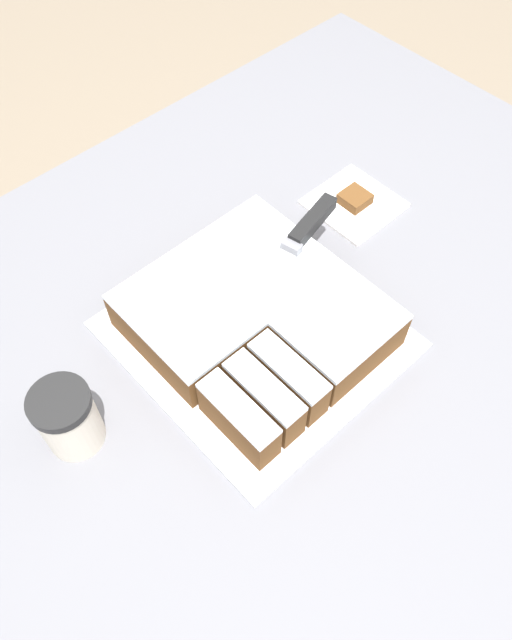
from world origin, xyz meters
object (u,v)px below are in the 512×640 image
(cake_board, at_px, (256,335))
(brownie, at_px, (355,198))
(coffee_cup, at_px, (68,419))
(knife, at_px, (300,237))
(cake, at_px, (256,317))

(cake_board, xyz_separation_m, brownie, (0.31, 0.08, 0.01))
(coffee_cup, distance_m, brownie, 0.59)
(cake_board, relative_size, knife, 1.30)
(cake_board, distance_m, knife, 0.16)
(coffee_cup, relative_size, brownie, 2.30)
(coffee_cup, bearing_deg, knife, 0.01)
(coffee_cup, height_order, brownie, coffee_cup)
(cake, height_order, coffee_cup, coffee_cup)
(cake, distance_m, brownie, 0.32)
(cake_board, distance_m, coffee_cup, 0.29)
(cake_board, height_order, cake, cake)
(cake, relative_size, knife, 1.09)
(cake_board, xyz_separation_m, coffee_cup, (-0.28, 0.04, 0.05))
(cake, relative_size, brownie, 6.93)
(cake, distance_m, coffee_cup, 0.29)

